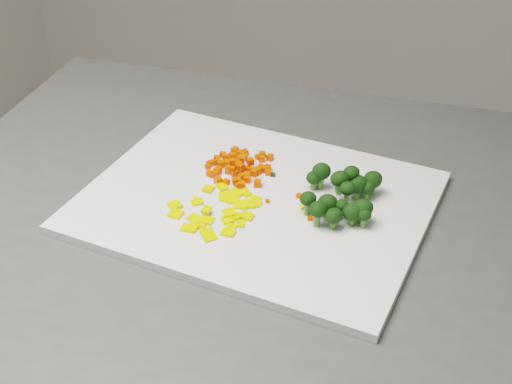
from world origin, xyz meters
The scene contains 132 objects.
cutting_board centered at (-0.17, 0.59, 0.91)m, with size 0.45×0.35×0.01m, color silver.
carrot_pile centered at (-0.23, 0.64, 0.93)m, with size 0.10×0.10×0.03m, color #F13602, non-canonical shape.
pepper_pile centered at (-0.20, 0.53, 0.92)m, with size 0.12×0.12×0.02m, color yellow, non-canonical shape.
broccoli_pile centered at (-0.07, 0.63, 0.94)m, with size 0.12×0.12×0.06m, color black, non-canonical shape.
carrot_cube_0 centered at (-0.25, 0.61, 0.92)m, with size 0.01×0.01×0.01m, color #F13602.
carrot_cube_1 centered at (-0.19, 0.65, 0.92)m, with size 0.01×0.01×0.01m, color #F13602.
carrot_cube_2 centered at (-0.22, 0.64, 0.92)m, with size 0.01×0.01×0.01m, color #F13602.
carrot_cube_3 centered at (-0.27, 0.64, 0.92)m, with size 0.01×0.01×0.01m, color #F13602.
carrot_cube_4 centered at (-0.20, 0.68, 0.92)m, with size 0.01×0.01×0.01m, color #F13602.
carrot_cube_5 centered at (-0.22, 0.65, 0.92)m, with size 0.01×0.01×0.01m, color #F13602.
carrot_cube_6 centered at (-0.26, 0.66, 0.92)m, with size 0.01×0.01×0.01m, color #F13602.
carrot_cube_7 centered at (-0.22, 0.59, 0.92)m, with size 0.01×0.01×0.01m, color #F13602.
carrot_cube_8 centered at (-0.27, 0.63, 0.92)m, with size 0.01×0.01×0.01m, color #F13602.
carrot_cube_9 centered at (-0.23, 0.62, 0.92)m, with size 0.01×0.01×0.01m, color #F13602.
carrot_cube_10 centered at (-0.22, 0.68, 0.92)m, with size 0.01×0.01×0.01m, color #F13602.
carrot_cube_11 centered at (-0.20, 0.64, 0.92)m, with size 0.01×0.01×0.01m, color #F13602.
carrot_cube_12 centered at (-0.20, 0.61, 0.92)m, with size 0.01×0.01×0.01m, color #F13602.
carrot_cube_13 centered at (-0.21, 0.67, 0.92)m, with size 0.01×0.01×0.01m, color #F13602.
carrot_cube_14 centered at (-0.27, 0.65, 0.92)m, with size 0.01×0.01×0.01m, color #F13602.
carrot_cube_15 centered at (-0.23, 0.63, 0.92)m, with size 0.01×0.01×0.01m, color #F13602.
carrot_cube_16 centered at (-0.23, 0.64, 0.92)m, with size 0.01×0.01×0.01m, color #F13602.
carrot_cube_17 centered at (-0.20, 0.65, 0.92)m, with size 0.01×0.01×0.01m, color #F13602.
carrot_cube_18 centered at (-0.24, 0.66, 0.92)m, with size 0.01×0.01×0.01m, color #F13602.
carrot_cube_19 centered at (-0.21, 0.60, 0.92)m, with size 0.01×0.01×0.01m, color #F13602.
carrot_cube_20 centered at (-0.21, 0.60, 0.92)m, with size 0.01×0.01×0.01m, color #F13602.
carrot_cube_21 centered at (-0.24, 0.66, 0.92)m, with size 0.01×0.01×0.01m, color #F13602.
carrot_cube_22 centered at (-0.25, 0.64, 0.92)m, with size 0.01×0.01×0.01m, color #F13602.
carrot_cube_23 centered at (-0.22, 0.62, 0.92)m, with size 0.01×0.01×0.01m, color #F13602.
carrot_cube_24 centered at (-0.24, 0.62, 0.92)m, with size 0.01×0.01×0.01m, color #F13602.
carrot_cube_25 centered at (-0.27, 0.62, 0.92)m, with size 0.01×0.01×0.01m, color #F13602.
carrot_cube_26 centered at (-0.25, 0.66, 0.92)m, with size 0.01×0.01×0.01m, color #F13602.
carrot_cube_27 centered at (-0.24, 0.63, 0.93)m, with size 0.01×0.01×0.01m, color #F13602.
carrot_cube_28 centered at (-0.27, 0.63, 0.92)m, with size 0.01×0.01×0.01m, color #F13602.
carrot_cube_29 centered at (-0.19, 0.66, 0.92)m, with size 0.01×0.01×0.01m, color #F13602.
carrot_cube_30 centered at (-0.27, 0.63, 0.92)m, with size 0.01×0.01×0.01m, color #F13602.
carrot_cube_31 centered at (-0.20, 0.60, 0.92)m, with size 0.01×0.01×0.01m, color #F13602.
carrot_cube_32 centered at (-0.24, 0.67, 0.92)m, with size 0.01×0.01×0.01m, color #F13602.
carrot_cube_33 centered at (-0.26, 0.60, 0.92)m, with size 0.01×0.01×0.01m, color #F13602.
carrot_cube_34 centered at (-0.23, 0.64, 0.92)m, with size 0.01×0.01×0.01m, color #F13602.
carrot_cube_35 centered at (-0.19, 0.65, 0.92)m, with size 0.01×0.01×0.01m, color #F13602.
carrot_cube_36 centered at (-0.24, 0.67, 0.92)m, with size 0.01×0.01×0.01m, color #F13602.
carrot_cube_37 centered at (-0.26, 0.63, 0.92)m, with size 0.01×0.01×0.01m, color #F13602.
carrot_cube_38 centered at (-0.22, 0.67, 0.92)m, with size 0.01×0.01×0.01m, color #F13602.
carrot_cube_39 centered at (-0.18, 0.61, 0.92)m, with size 0.01×0.01×0.01m, color #F13602.
carrot_cube_40 centered at (-0.25, 0.64, 0.92)m, with size 0.01×0.01×0.01m, color #F13602.
carrot_cube_41 centered at (-0.26, 0.68, 0.92)m, with size 0.01×0.01×0.01m, color #F13602.
carrot_cube_42 centered at (-0.27, 0.64, 0.92)m, with size 0.01×0.01×0.01m, color #F13602.
carrot_cube_43 centered at (-0.21, 0.60, 0.92)m, with size 0.01×0.01×0.01m, color #F13602.
carrot_cube_44 centered at (-0.21, 0.64, 0.92)m, with size 0.01×0.01×0.01m, color #F13602.
carrot_cube_45 centered at (-0.25, 0.67, 0.92)m, with size 0.01×0.01×0.01m, color #F13602.
carrot_cube_46 centered at (-0.20, 0.65, 0.92)m, with size 0.01×0.01×0.01m, color #F13602.
carrot_cube_47 centered at (-0.26, 0.65, 0.92)m, with size 0.01×0.01×0.01m, color #F13602.
carrot_cube_48 centered at (-0.24, 0.59, 0.92)m, with size 0.01×0.01×0.01m, color #F13602.
carrot_cube_49 centered at (-0.26, 0.67, 0.92)m, with size 0.01×0.01×0.01m, color #F13602.
carrot_cube_50 centered at (-0.20, 0.64, 0.92)m, with size 0.01×0.01×0.01m, color #F13602.
carrot_cube_51 centered at (-0.21, 0.62, 0.92)m, with size 0.01×0.01×0.01m, color #F13602.
carrot_cube_52 centered at (-0.22, 0.63, 0.92)m, with size 0.01×0.01×0.01m, color #F13602.
carrot_cube_53 centered at (-0.21, 0.62, 0.92)m, with size 0.01×0.01×0.01m, color #F13602.
carrot_cube_54 centered at (-0.25, 0.60, 0.92)m, with size 0.01×0.01×0.01m, color #F13602.
carrot_cube_55 centered at (-0.24, 0.67, 0.92)m, with size 0.01×0.01×0.01m, color #F13602.
carrot_cube_56 centered at (-0.22, 0.64, 0.92)m, with size 0.01×0.01×0.01m, color #F13602.
carrot_cube_57 centered at (-0.22, 0.63, 0.93)m, with size 0.01×0.01×0.01m, color #F13602.
carrot_cube_58 centered at (-0.24, 0.64, 0.92)m, with size 0.01×0.01×0.01m, color #F13602.
carrot_cube_59 centered at (-0.21, 0.62, 0.92)m, with size 0.01×0.01×0.01m, color #F13602.
carrot_cube_60 centered at (-0.23, 0.62, 0.92)m, with size 0.01×0.01×0.01m, color #F13602.
carrot_cube_61 centered at (-0.21, 0.68, 0.92)m, with size 0.01×0.01×0.01m, color #F13602.
carrot_cube_62 centered at (-0.25, 0.60, 0.92)m, with size 0.01×0.01×0.01m, color #F13602.
carrot_cube_63 centered at (-0.23, 0.63, 0.92)m, with size 0.01×0.01×0.01m, color #F13602.
carrot_cube_64 centered at (-0.20, 0.63, 0.92)m, with size 0.01×0.01×0.01m, color #F13602.
carrot_cube_65 centered at (-0.24, 0.67, 0.92)m, with size 0.01×0.01×0.01m, color #F13602.
carrot_cube_66 centered at (-0.24, 0.62, 0.92)m, with size 0.01×0.01×0.01m, color #F13602.
carrot_cube_67 centered at (-0.22, 0.64, 0.92)m, with size 0.01×0.01×0.01m, color #F13602.
pepper_chunk_0 centered at (-0.19, 0.49, 0.91)m, with size 0.02×0.01×0.00m, color yellow.
pepper_chunk_1 centered at (-0.20, 0.57, 0.91)m, with size 0.02×0.01×0.00m, color yellow.
pepper_chunk_2 centered at (-0.18, 0.56, 0.91)m, with size 0.02×0.02×0.00m, color yellow.
pepper_chunk_3 centered at (-0.17, 0.50, 0.91)m, with size 0.01×0.02×0.00m, color yellow.
pepper_chunk_4 centered at (-0.21, 0.56, 0.91)m, with size 0.01×0.02×0.00m, color yellow.
pepper_chunk_5 centered at (-0.22, 0.50, 0.91)m, with size 0.02×0.02×0.00m, color yellow.
pepper_chunk_6 centered at (-0.22, 0.58, 0.91)m, with size 0.02×0.01×0.00m, color yellow.
pepper_chunk_7 centered at (-0.18, 0.53, 0.92)m, with size 0.01×0.02×0.00m, color yellow.
pepper_chunk_8 centered at (-0.21, 0.52, 0.92)m, with size 0.01×0.01×0.00m, color yellow.
pepper_chunk_9 centered at (-0.16, 0.52, 0.91)m, with size 0.01×0.01×0.00m, color yellow.
pepper_chunk_10 centered at (-0.21, 0.56, 0.91)m, with size 0.01×0.01×0.00m, color yellow.
pepper_chunk_11 centered at (-0.16, 0.57, 0.91)m, with size 0.01×0.01×0.00m, color yellow.
pepper_chunk_12 centered at (-0.19, 0.59, 0.91)m, with size 0.02×0.01×0.00m, color yellow.
pepper_chunk_13 centered at (-0.26, 0.52, 0.91)m, with size 0.02×0.02×0.00m, color yellow.
pepper_chunk_14 centered at (-0.20, 0.51, 0.91)m, with size 0.02×0.02×0.00m, color yellow.
pepper_chunk_15 centered at (-0.18, 0.48, 0.91)m, with size 0.02×0.02×0.00m, color yellow.
pepper_chunk_16 centered at (-0.17, 0.51, 0.91)m, with size 0.02×0.01×0.00m, color yellow.
pepper_chunk_17 centered at (-0.16, 0.54, 0.91)m, with size 0.02×0.02×0.00m, color yellow.
pepper_chunk_18 centered at (-0.18, 0.53, 0.91)m, with size 0.02×0.01×0.00m, color yellow.
pepper_chunk_19 centered at (-0.20, 0.56, 0.91)m, with size 0.02×0.02×0.00m, color yellow.
pepper_chunk_20 centered at (-0.18, 0.53, 0.91)m, with size 0.02×0.02×0.01m, color yellow.
pepper_chunk_21 centered at (-0.25, 0.50, 0.91)m, with size 0.02×0.02×0.00m, color yellow.
pepper_chunk_22 centered at (-0.24, 0.57, 0.91)m, with size 0.02×0.01×0.00m, color yellow.
pepper_chunk_23 centered at (-0.22, 0.48, 0.91)m, with size 0.02×0.02×0.00m, color yellow.
pepper_chunk_24 centered at (-0.17, 0.58, 0.91)m, with size 0.02×0.01×0.00m, color yellow.
pepper_chunk_25 centered at (-0.20, 0.58, 0.91)m, with size 0.02×0.01×0.00m, color yellow.
pepper_chunk_26 centered at (-0.24, 0.54, 0.91)m, with size 0.01×0.02×0.00m, color yellow.
pepper_chunk_27 centered at (-0.21, 0.48, 0.91)m, with size 0.01×0.02×0.00m, color yellow.
pepper_chunk_28 centered at (-0.21, 0.50, 0.91)m, with size 0.02×0.01×0.00m, color yellow.
pepper_chunk_29 centered at (-0.17, 0.57, 0.91)m, with size 0.02×0.01×0.00m, color yellow.
pepper_chunk_30 centered at (-0.20, 0.57, 0.91)m, with size 0.02×0.01×0.00m, color yellow.
pepper_chunk_31 centered at (-0.18, 0.52, 0.91)m, with size 0.01×0.02×0.00m, color yellow.
broccoli_floret_0 centered at (-0.04, 0.67, 0.93)m, with size 0.03×0.03×0.03m, color black, non-canonical shape.
broccoli_floret_1 centered at (-0.07, 0.57, 0.93)m, with size 0.03×0.03×0.04m, color black, non-canonical shape.
broccoli_floret_2 centered at (-0.10, 0.59, 0.93)m, with size 0.03×0.03×0.03m, color black, non-canonical shape.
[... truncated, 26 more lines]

